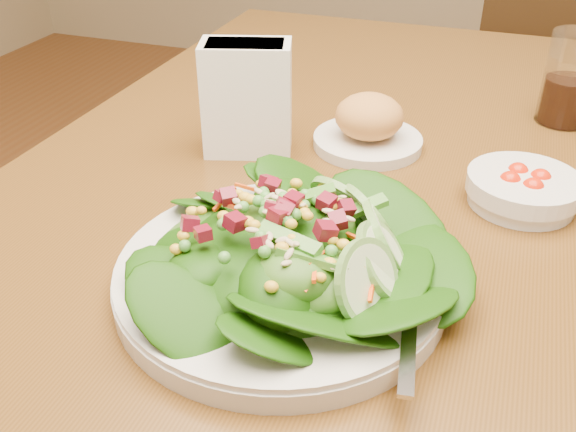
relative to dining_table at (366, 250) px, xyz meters
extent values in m
cube|color=brown|center=(0.00, 0.00, 0.08)|extent=(0.90, 1.40, 0.04)
cylinder|color=black|center=(-0.39, 0.64, -0.29)|extent=(0.07, 0.07, 0.71)
cube|color=black|center=(0.23, 1.19, -0.26)|extent=(0.38, 0.38, 0.04)
cylinder|color=black|center=(0.07, 1.35, -0.46)|extent=(0.04, 0.04, 0.37)
cylinder|color=black|center=(0.07, 1.03, -0.46)|extent=(0.04, 0.04, 0.37)
cube|color=black|center=(0.23, 1.01, -0.04)|extent=(0.36, 0.03, 0.41)
cylinder|color=silver|center=(-0.03, -0.23, 0.11)|extent=(0.31, 0.31, 0.02)
ellipsoid|color=black|center=(-0.03, -0.23, 0.14)|extent=(0.21, 0.21, 0.05)
cube|color=silver|center=(0.10, -0.26, 0.13)|extent=(0.05, 0.18, 0.01)
cylinder|color=silver|center=(-0.03, 0.09, 0.11)|extent=(0.14, 0.14, 0.01)
ellipsoid|color=#B68342|center=(-0.03, 0.09, 0.15)|extent=(0.09, 0.09, 0.06)
cylinder|color=silver|center=(0.17, 0.01, 0.12)|extent=(0.13, 0.13, 0.04)
sphere|color=red|center=(0.19, 0.02, 0.13)|extent=(0.03, 0.03, 0.03)
sphere|color=red|center=(0.16, 0.02, 0.13)|extent=(0.03, 0.03, 0.03)
sphere|color=red|center=(0.16, 0.00, 0.13)|extent=(0.03, 0.03, 0.03)
sphere|color=red|center=(0.18, -0.01, 0.13)|extent=(0.03, 0.03, 0.03)
cylinder|color=silver|center=(0.22, 0.27, 0.17)|extent=(0.07, 0.07, 0.13)
cylinder|color=black|center=(0.22, 0.27, 0.13)|extent=(0.07, 0.07, 0.06)
cube|color=white|center=(-0.17, 0.03, 0.17)|extent=(0.12, 0.09, 0.14)
cube|color=white|center=(-0.17, 0.03, 0.18)|extent=(0.11, 0.08, 0.12)
camera|label=1|loc=(0.13, -0.67, 0.48)|focal=40.00mm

